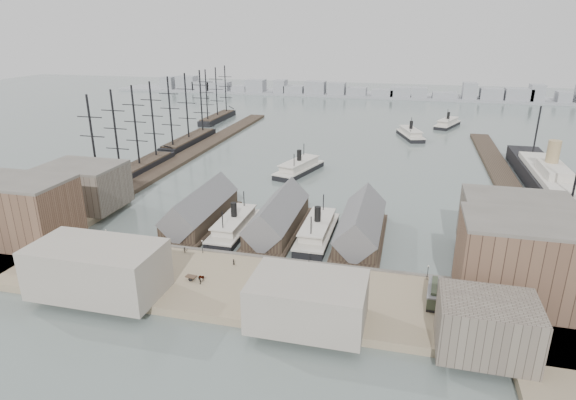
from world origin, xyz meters
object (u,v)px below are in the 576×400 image
(tram, at_px, (434,294))
(horse_cart_left, at_px, (103,257))
(ferry_docked_west, at_px, (234,225))
(horse_cart_center, at_px, (198,278))
(horse_cart_right, at_px, (317,301))
(ocean_steamer, at_px, (548,181))

(tram, distance_m, horse_cart_left, 85.17)
(ferry_docked_west, xyz_separation_m, horse_cart_center, (3.19, -34.38, 0.36))
(horse_cart_right, bearing_deg, ferry_docked_west, 44.60)
(horse_cart_left, relative_size, horse_cart_center, 0.94)
(ferry_docked_west, relative_size, ocean_steamer, 0.29)
(horse_cart_center, bearing_deg, horse_cart_right, -89.57)
(tram, height_order, horse_cart_left, tram)
(tram, xyz_separation_m, horse_cart_left, (-85.16, -0.28, -1.14))
(ferry_docked_west, distance_m, horse_cart_right, 50.45)
(tram, bearing_deg, horse_cart_center, -171.26)
(tram, bearing_deg, horse_cart_left, -175.43)
(tram, relative_size, horse_cart_right, 2.38)
(horse_cart_center, bearing_deg, ferry_docked_west, 11.80)
(tram, xyz_separation_m, horse_cart_center, (-55.89, -4.27, -1.13))
(ocean_steamer, bearing_deg, horse_cart_right, -124.07)
(ocean_steamer, xyz_separation_m, tram, (-45.92, -98.03, -0.41))
(ferry_docked_west, bearing_deg, horse_cart_center, -84.70)
(horse_cart_left, bearing_deg, ferry_docked_west, -38.30)
(ferry_docked_west, bearing_deg, horse_cart_right, -48.20)
(horse_cart_left, relative_size, horse_cart_right, 1.02)
(tram, distance_m, horse_cart_right, 26.56)
(tram, bearing_deg, ferry_docked_west, 157.37)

